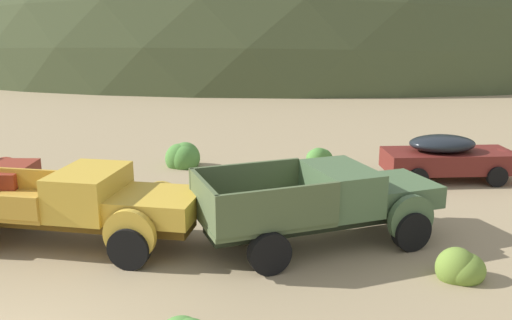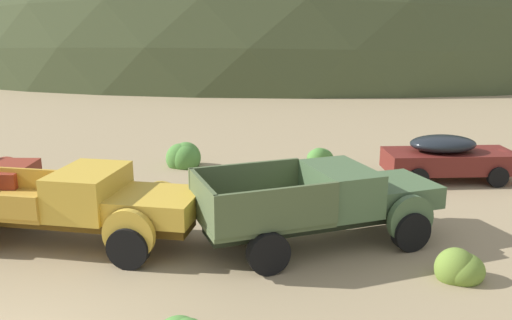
{
  "view_description": "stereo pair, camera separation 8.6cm",
  "coord_description": "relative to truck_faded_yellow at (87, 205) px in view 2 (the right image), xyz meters",
  "views": [
    {
      "loc": [
        3.65,
        -7.78,
        5.46
      ],
      "look_at": [
        5.22,
        7.52,
        1.42
      ],
      "focal_mm": 38.73,
      "sensor_mm": 36.0,
      "label": 1
    },
    {
      "loc": [
        3.73,
        -7.79,
        5.46
      ],
      "look_at": [
        5.22,
        7.52,
        1.42
      ],
      "focal_mm": 38.73,
      "sensor_mm": 36.0,
      "label": 2
    }
  ],
  "objects": [
    {
      "name": "hill_distant",
      "position": [
        -15.08,
        72.34,
        -1.0
      ],
      "size": [
        91.01,
        77.97,
        41.14
      ],
      "primitive_type": "ellipsoid",
      "color": "#424C2D",
      "rests_on": "ground"
    },
    {
      "name": "hill_far_left",
      "position": [
        16.11,
        53.96,
        -1.0
      ],
      "size": [
        89.41,
        61.4,
        47.4
      ],
      "primitive_type": "ellipsoid",
      "color": "#424C2D",
      "rests_on": "ground"
    },
    {
      "name": "truck_faded_yellow",
      "position": [
        0.0,
        0.0,
        0.0
      ],
      "size": [
        6.81,
        3.88,
        1.89
      ],
      "rotation": [
        0.0,
        0.0,
        -0.28
      ],
      "color": "brown",
      "rests_on": "ground"
    },
    {
      "name": "truck_weathered_green",
      "position": [
        6.02,
        -0.42,
        0.02
      ],
      "size": [
        6.29,
        3.68,
        1.91
      ],
      "rotation": [
        0.0,
        0.0,
        0.25
      ],
      "color": "#232B1B",
      "rests_on": "ground"
    },
    {
      "name": "car_oxblood",
      "position": [
        11.25,
        4.35,
        -0.18
      ],
      "size": [
        4.6,
        2.05,
        1.57
      ],
      "rotation": [
        0.0,
        0.0,
        -0.04
      ],
      "color": "maroon",
      "rests_on": "ground"
    },
    {
      "name": "bush_lone_scrub",
      "position": [
        2.11,
        7.02,
        -0.69
      ],
      "size": [
        1.3,
        1.14,
        1.17
      ],
      "color": "#4C8438",
      "rests_on": "ground"
    },
    {
      "name": "bush_near_barrel",
      "position": [
        7.2,
        6.81,
        -0.78
      ],
      "size": [
        1.01,
        1.04,
        0.87
      ],
      "color": "#4C8438",
      "rests_on": "ground"
    },
    {
      "name": "bush_between_trucks",
      "position": [
        8.2,
        -2.71,
        -0.77
      ],
      "size": [
        1.06,
        0.86,
        0.9
      ],
      "color": "olive",
      "rests_on": "ground"
    }
  ]
}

